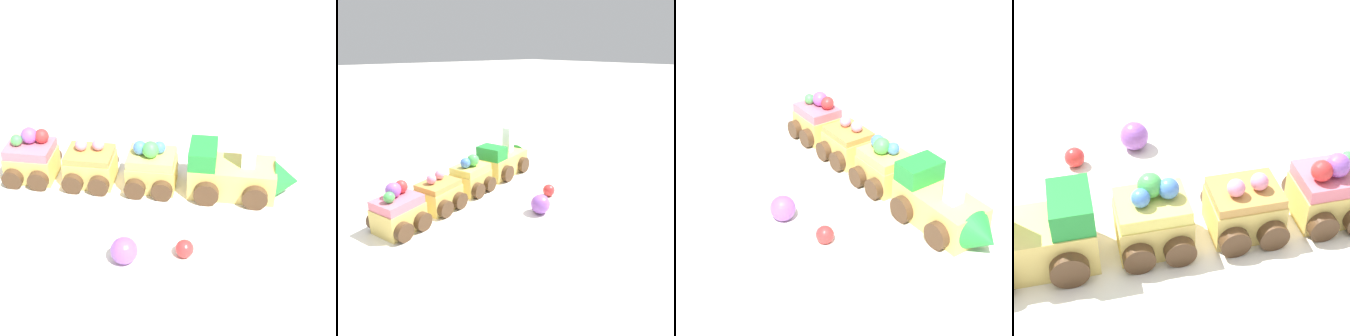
% 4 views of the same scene
% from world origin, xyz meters
% --- Properties ---
extents(ground_plane, '(10.00, 10.00, 0.00)m').
position_xyz_m(ground_plane, '(0.00, 0.00, 0.00)').
color(ground_plane, beige).
extents(display_board, '(0.74, 0.37, 0.01)m').
position_xyz_m(display_board, '(0.00, 0.00, 0.01)').
color(display_board, white).
rests_on(display_board, ground_plane).
extents(cake_train_locomotive, '(0.14, 0.09, 0.09)m').
position_xyz_m(cake_train_locomotive, '(0.10, 0.06, 0.04)').
color(cake_train_locomotive, '#EACC66').
rests_on(cake_train_locomotive, display_board).
extents(cake_car_lemon, '(0.08, 0.08, 0.07)m').
position_xyz_m(cake_car_lemon, '(-0.01, 0.03, 0.04)').
color(cake_car_lemon, '#EACC66').
rests_on(cake_car_lemon, display_board).
extents(cake_car_caramel, '(0.08, 0.08, 0.06)m').
position_xyz_m(cake_car_caramel, '(-0.08, 0.01, 0.03)').
color(cake_car_caramel, '#EACC66').
rests_on(cake_car_caramel, display_board).
extents(cake_car_strawberry, '(0.08, 0.08, 0.07)m').
position_xyz_m(cake_car_strawberry, '(-0.16, -0.01, 0.04)').
color(cake_car_strawberry, '#EACC66').
rests_on(cake_car_strawberry, display_board).
extents(gumball_purple, '(0.03, 0.03, 0.03)m').
position_xyz_m(gumball_purple, '(0.03, -0.11, 0.03)').
color(gumball_purple, '#9956C6').
rests_on(gumball_purple, display_board).
extents(gumball_red, '(0.02, 0.02, 0.02)m').
position_xyz_m(gumball_red, '(0.08, -0.07, 0.02)').
color(gumball_red, red).
rests_on(gumball_red, display_board).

